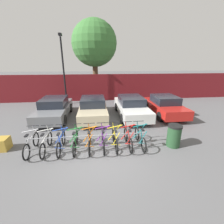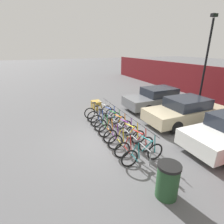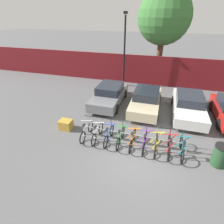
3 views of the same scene
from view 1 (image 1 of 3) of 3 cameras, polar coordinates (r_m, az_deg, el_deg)
The scene contains 20 objects.
ground_plane at distance 6.57m, azimuth -4.90°, elevation -15.86°, with size 120.00×120.00×0.00m, color #59595B.
hoarding_wall at distance 15.12m, azimuth -6.25°, elevation 9.23°, with size 36.00×0.16×2.58m, color maroon.
bike_rack at distance 6.90m, azimuth -9.18°, elevation -9.37°, with size 5.31×0.04×0.57m.
bicycle_silver at distance 7.36m, azimuth -28.36°, elevation -10.76°, with size 0.68×1.71×1.05m.
bicycle_white at distance 7.16m, azimuth -23.76°, elevation -10.90°, with size 0.68×1.71×1.05m.
bicycle_blue at distance 6.99m, azimuth -18.82°, elevation -10.97°, with size 0.68×1.71×1.05m.
bicycle_green at distance 6.88m, azimuth -13.75°, elevation -10.95°, with size 0.68×1.71×1.05m.
bicycle_orange at distance 6.83m, azimuth -8.54°, elevation -10.85°, with size 0.68×1.71×1.05m.
bicycle_purple at distance 6.83m, azimuth -3.41°, elevation -10.67°, with size 0.68×1.71×1.05m.
bicycle_yellow at distance 6.87m, azimuth 1.10°, elevation -10.44°, with size 0.68×1.71×1.05m.
bicycle_red at distance 6.97m, azimuth 6.13°, elevation -10.11°, with size 0.68×1.71×1.05m.
bicycle_teal at distance 7.10m, azimuth 10.66°, elevation -9.74°, with size 0.68×1.71×1.05m.
car_grey at distance 10.97m, azimuth -21.07°, elevation 1.31°, with size 1.91×4.45×1.40m.
car_beige at distance 10.43m, azimuth -7.23°, elevation 1.58°, with size 1.91×4.39×1.40m.
car_white at distance 10.76m, azimuth 7.30°, elevation 2.11°, with size 1.91×4.58×1.40m.
car_red at distance 11.55m, azimuth 19.46°, elevation 2.31°, with size 1.91×4.06×1.40m.
lamp_post at distance 14.19m, azimuth -18.08°, elevation 16.10°, with size 0.24×0.44×5.93m.
trash_bin at distance 7.45m, azimuth 22.51°, elevation -8.30°, with size 0.63×0.63×1.03m.
cargo_crate at distance 8.33m, azimuth -36.79°, elevation -9.75°, with size 0.70×0.56×0.55m, color #B28C33.
tree_behind_hoarding at distance 16.82m, azimuth -6.72°, elevation 24.37°, with size 4.59×4.59×7.79m.
Camera 1 is at (-0.08, -5.43, 3.70)m, focal length 24.00 mm.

